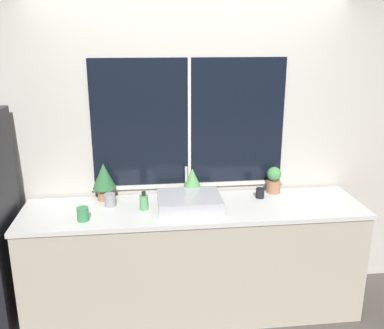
# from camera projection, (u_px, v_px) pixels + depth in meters

# --- Properties ---
(wall_back) EXTENTS (8.00, 0.09, 2.70)m
(wall_back) POSITION_uv_depth(u_px,v_px,m) (189.00, 143.00, 3.59)
(wall_back) COLOR #BCB7AD
(wall_back) RESTS_ON ground_plane
(counter) EXTENTS (2.67, 0.65, 0.93)m
(counter) POSITION_uv_depth(u_px,v_px,m) (194.00, 260.00, 3.48)
(counter) COLOR #B2A893
(counter) RESTS_ON ground_plane
(sink) EXTENTS (0.49, 0.46, 0.25)m
(sink) POSITION_uv_depth(u_px,v_px,m) (189.00, 201.00, 3.35)
(sink) COLOR #ADADB2
(sink) RESTS_ON counter
(potted_plant_left) EXTENTS (0.19, 0.19, 0.31)m
(potted_plant_left) POSITION_uv_depth(u_px,v_px,m) (104.00, 179.00, 3.45)
(potted_plant_left) COLOR #9E6B4C
(potted_plant_left) RESTS_ON counter
(potted_plant_center) EXTENTS (0.14, 0.14, 0.24)m
(potted_plant_center) POSITION_uv_depth(u_px,v_px,m) (192.00, 181.00, 3.54)
(potted_plant_center) COLOR #9E6B4C
(potted_plant_center) RESTS_ON counter
(potted_plant_right) EXTENTS (0.12, 0.12, 0.23)m
(potted_plant_right) POSITION_uv_depth(u_px,v_px,m) (274.00, 180.00, 3.63)
(potted_plant_right) COLOR #9E6B4C
(potted_plant_right) RESTS_ON counter
(soap_bottle) EXTENTS (0.07, 0.07, 0.15)m
(soap_bottle) POSITION_uv_depth(u_px,v_px,m) (144.00, 202.00, 3.28)
(soap_bottle) COLOR #519E5B
(soap_bottle) RESTS_ON counter
(mug_green) EXTENTS (0.08, 0.08, 0.10)m
(mug_green) POSITION_uv_depth(u_px,v_px,m) (83.00, 214.00, 3.09)
(mug_green) COLOR #38844C
(mug_green) RESTS_ON counter
(mug_black) EXTENTS (0.07, 0.07, 0.08)m
(mug_black) POSITION_uv_depth(u_px,v_px,m) (260.00, 193.00, 3.53)
(mug_black) COLOR black
(mug_black) RESTS_ON counter
(mug_grey) EXTENTS (0.09, 0.09, 0.10)m
(mug_grey) POSITION_uv_depth(u_px,v_px,m) (110.00, 200.00, 3.36)
(mug_grey) COLOR gray
(mug_grey) RESTS_ON counter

